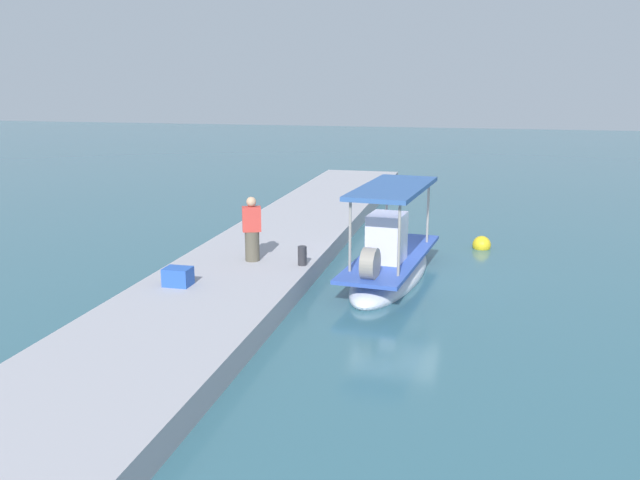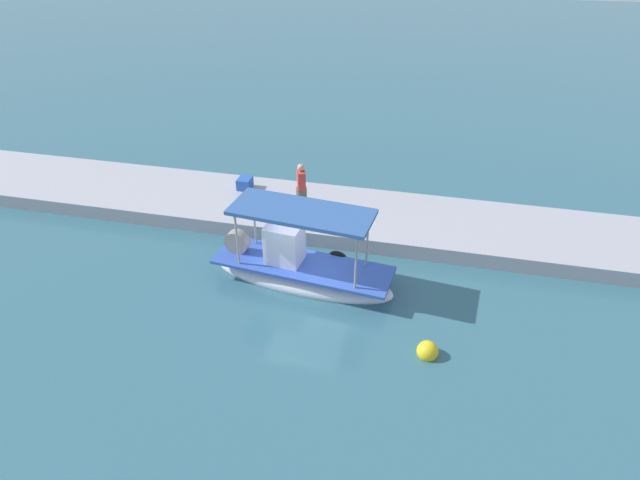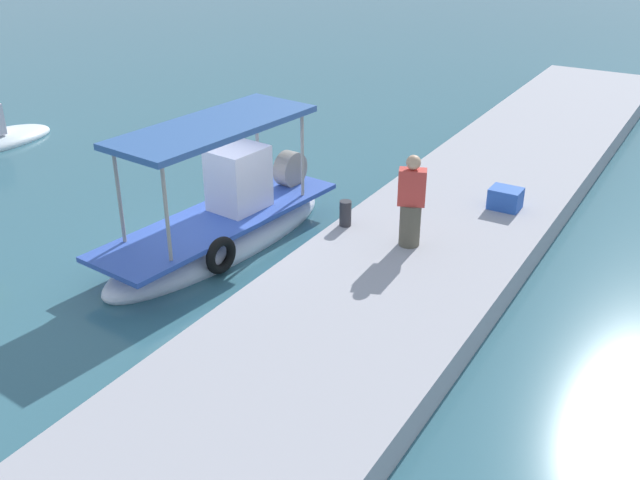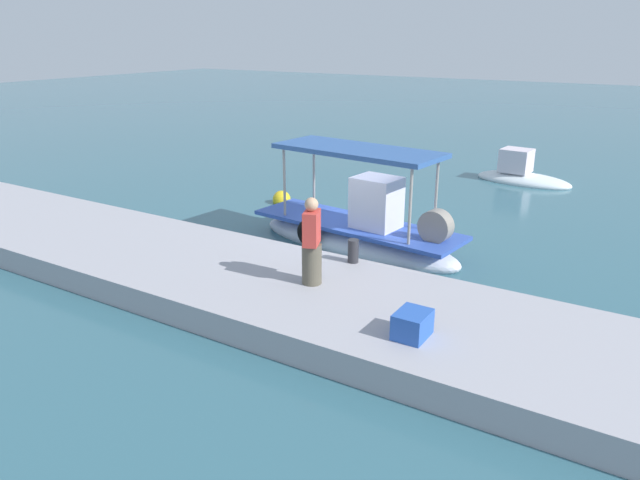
% 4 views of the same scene
% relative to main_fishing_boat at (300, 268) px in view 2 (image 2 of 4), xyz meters
% --- Properties ---
extents(ground_plane, '(120.00, 120.00, 0.00)m').
position_rel_main_fishing_boat_xyz_m(ground_plane, '(-0.24, 0.14, -0.46)').
color(ground_plane, '#346271').
extents(dock_quay, '(36.00, 3.83, 0.56)m').
position_rel_main_fishing_boat_xyz_m(dock_quay, '(-0.24, -3.89, -0.19)').
color(dock_quay, '#A3A1A9').
rests_on(dock_quay, ground_plane).
extents(main_fishing_boat, '(6.11, 2.29, 2.97)m').
position_rel_main_fishing_boat_xyz_m(main_fishing_boat, '(0.00, 0.00, 0.00)').
color(main_fishing_boat, silver).
rests_on(main_fishing_boat, ground_plane).
extents(fisherman_near_bollard, '(0.51, 0.57, 1.79)m').
position_rel_main_fishing_boat_xyz_m(fisherman_near_bollard, '(0.90, -3.71, 0.90)').
color(fisherman_near_bollard, '#555041').
rests_on(fisherman_near_bollard, dock_quay).
extents(mooring_bollard, '(0.24, 0.24, 0.52)m').
position_rel_main_fishing_boat_xyz_m(mooring_bollard, '(1.05, -2.25, 0.35)').
color(mooring_bollard, '#2D2D33').
rests_on(mooring_bollard, dock_quay).
extents(cargo_crate, '(0.52, 0.65, 0.44)m').
position_rel_main_fishing_boat_xyz_m(cargo_crate, '(3.52, -4.72, 0.31)').
color(cargo_crate, blue).
rests_on(cargo_crate, dock_quay).
extents(marker_buoy, '(0.60, 0.60, 0.60)m').
position_rel_main_fishing_boat_xyz_m(marker_buoy, '(-4.23, 2.48, -0.34)').
color(marker_buoy, yellow).
rests_on(marker_buoy, ground_plane).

